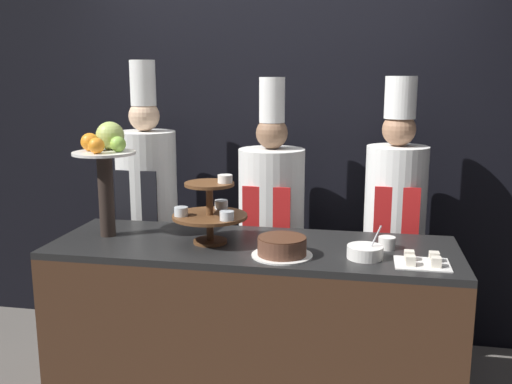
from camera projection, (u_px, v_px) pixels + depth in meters
wall_back at (281, 129)px, 3.73m from camera, size 10.00×0.06×2.80m
buffet_counter at (252, 327)px, 2.98m from camera, size 2.05×0.69×0.90m
tiered_stand at (210, 210)px, 2.88m from camera, size 0.38×0.38×0.35m
fruit_pedestal at (106, 158)px, 2.99m from camera, size 0.33×0.33×0.60m
cake_round at (282, 247)px, 2.69m from camera, size 0.29×0.29×0.09m
cup_white at (387, 243)px, 2.80m from camera, size 0.08×0.08×0.06m
cake_square_tray at (422, 261)px, 2.57m from camera, size 0.25×0.19×0.05m
serving_bowl_near at (365, 252)px, 2.66m from camera, size 0.17×0.17×0.16m
chef_left at (147, 200)px, 3.60m from camera, size 0.38×0.38×1.83m
chef_center_left at (271, 215)px, 3.47m from camera, size 0.40×0.40×1.73m
chef_center_right at (395, 214)px, 3.32m from camera, size 0.35×0.35×1.74m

